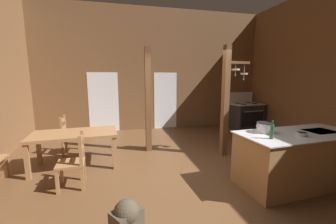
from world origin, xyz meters
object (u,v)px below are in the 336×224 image
(kitchen_island, at_px, (297,158))
(bottle_tall_on_counter, at_px, (272,132))
(dining_table, at_px, (75,137))
(backpack, at_px, (127,224))
(stove_range, at_px, (245,115))
(ladderback_chair_near_window, at_px, (74,162))
(mixing_bowl_on_counter, at_px, (302,134))
(stockpot_on_counter, at_px, (265,127))
(ladderback_chair_by_post, at_px, (70,135))

(kitchen_island, distance_m, bottle_tall_on_counter, 0.96)
(dining_table, distance_m, backpack, 2.74)
(stove_range, bearing_deg, bottle_tall_on_counter, -119.06)
(ladderback_chair_near_window, bearing_deg, mixing_bowl_on_counter, -14.84)
(stockpot_on_counter, bearing_deg, dining_table, 155.23)
(kitchen_island, relative_size, mixing_bowl_on_counter, 12.98)
(kitchen_island, relative_size, bottle_tall_on_counter, 7.47)
(dining_table, xyz_separation_m, ladderback_chair_by_post, (-0.29, 0.91, -0.20))
(dining_table, height_order, stockpot_on_counter, stockpot_on_counter)
(ladderback_chair_by_post, height_order, bottle_tall_on_counter, bottle_tall_on_counter)
(dining_table, xyz_separation_m, mixing_bowl_on_counter, (3.83, -1.90, 0.31))
(stockpot_on_counter, bearing_deg, kitchen_island, -16.17)
(stove_range, xyz_separation_m, backpack, (-4.56, -4.73, -0.17))
(ladderback_chair_by_post, bearing_deg, kitchen_island, -31.79)
(stove_range, height_order, stockpot_on_counter, stove_range)
(ladderback_chair_by_post, distance_m, backpack, 3.67)
(backpack, xyz_separation_m, bottle_tall_on_counter, (2.28, 0.62, 0.74))
(bottle_tall_on_counter, bearing_deg, dining_table, 149.24)
(ladderback_chair_by_post, bearing_deg, backpack, -70.28)
(stove_range, xyz_separation_m, bottle_tall_on_counter, (-2.28, -4.11, 0.57))
(kitchen_island, relative_size, dining_table, 1.26)
(mixing_bowl_on_counter, bearing_deg, ladderback_chair_by_post, 145.76)
(ladderback_chair_near_window, relative_size, ladderback_chair_by_post, 1.00)
(stove_range, bearing_deg, ladderback_chair_near_window, -149.99)
(stockpot_on_counter, bearing_deg, mixing_bowl_on_counter, -37.15)
(stove_range, height_order, bottle_tall_on_counter, stove_range)
(kitchen_island, bearing_deg, backpack, -164.88)
(mixing_bowl_on_counter, distance_m, bottle_tall_on_counter, 0.61)
(ladderback_chair_by_post, relative_size, bottle_tall_on_counter, 3.20)
(kitchen_island, relative_size, ladderback_chair_by_post, 2.34)
(dining_table, xyz_separation_m, ladderback_chair_near_window, (0.13, -0.92, -0.20))
(ladderback_chair_by_post, xyz_separation_m, stockpot_on_counter, (3.68, -2.47, 0.57))
(backpack, distance_m, mixing_bowl_on_counter, 3.02)
(backpack, xyz_separation_m, mixing_bowl_on_counter, (2.88, 0.65, 0.65))
(kitchen_island, xyz_separation_m, mixing_bowl_on_counter, (-0.14, -0.17, 0.50))
(stove_range, xyz_separation_m, mixing_bowl_on_counter, (-1.68, -4.08, 0.48))
(stockpot_on_counter, bearing_deg, stove_range, 60.50)
(bottle_tall_on_counter, bearing_deg, ladderback_chair_by_post, 141.20)
(backpack, bearing_deg, ladderback_chair_near_window, 116.63)
(backpack, relative_size, bottle_tall_on_counter, 2.01)
(kitchen_island, relative_size, backpack, 3.72)
(dining_table, height_order, mixing_bowl_on_counter, mixing_bowl_on_counter)
(ladderback_chair_near_window, xyz_separation_m, backpack, (0.82, -1.63, -0.14))
(stove_range, bearing_deg, dining_table, -158.36)
(dining_table, xyz_separation_m, stockpot_on_counter, (3.39, -1.56, 0.37))
(stove_range, xyz_separation_m, dining_table, (-5.51, -2.19, 0.17))
(ladderback_chair_by_post, bearing_deg, dining_table, -72.41)
(stove_range, bearing_deg, mixing_bowl_on_counter, -112.36)
(backpack, bearing_deg, mixing_bowl_on_counter, 12.68)
(ladderback_chair_by_post, height_order, mixing_bowl_on_counter, mixing_bowl_on_counter)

